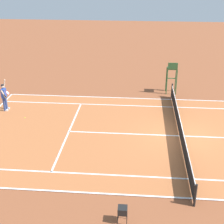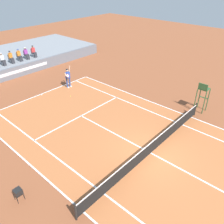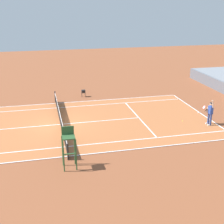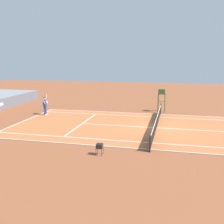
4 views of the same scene
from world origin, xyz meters
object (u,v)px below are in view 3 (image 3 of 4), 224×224
tennis_player (210,113)px  ball_hopper (83,91)px  umpire_chair (69,143)px  tennis_ball (183,121)px

tennis_player → ball_hopper: 12.88m
tennis_player → ball_hopper: bearing=-139.4°
tennis_player → umpire_chair: (4.13, -11.23, 0.56)m
umpire_chair → ball_hopper: bearing=168.4°
tennis_ball → umpire_chair: bearing=-61.1°
umpire_chair → ball_hopper: 14.23m
tennis_player → ball_hopper: tennis_player is taller
tennis_ball → umpire_chair: size_ratio=0.03×
tennis_player → ball_hopper: (-9.78, -8.37, -0.42)m
tennis_player → tennis_ball: 2.23m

